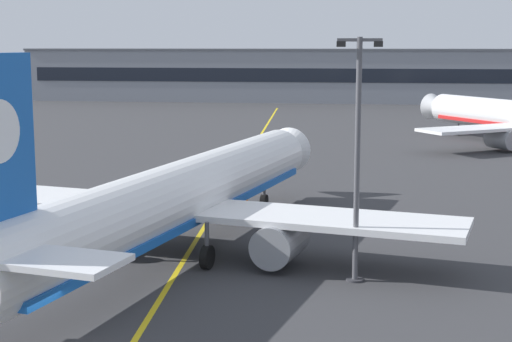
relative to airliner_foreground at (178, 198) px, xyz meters
name	(u,v)px	position (x,y,z in m)	size (l,w,h in m)	color
taxiway_centreline	(218,205)	(-0.43, 14.41, -3.37)	(0.30, 180.00, 0.01)	yellow
airliner_foreground	(178,198)	(0.00, 0.00, 0.00)	(32.29, 41.15, 11.65)	white
apron_lamp_post	(357,156)	(10.06, -3.40, 3.09)	(2.24, 0.90, 12.32)	#515156
safety_cone_by_nose_gear	(246,199)	(1.54, 15.72, -3.11)	(0.44, 0.44, 0.55)	orange
terminal_building	(333,75)	(3.75, 122.27, 2.15)	(130.52, 12.40, 11.03)	gray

